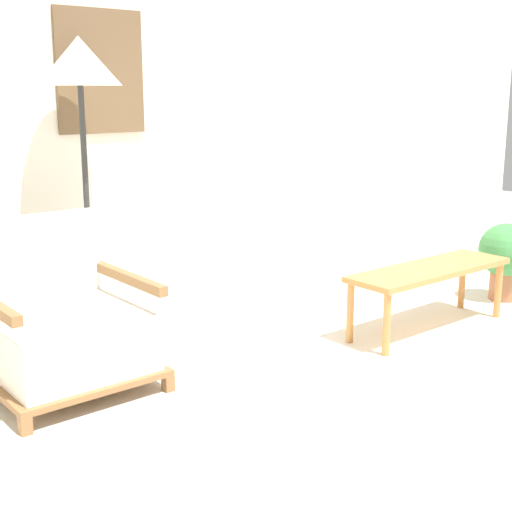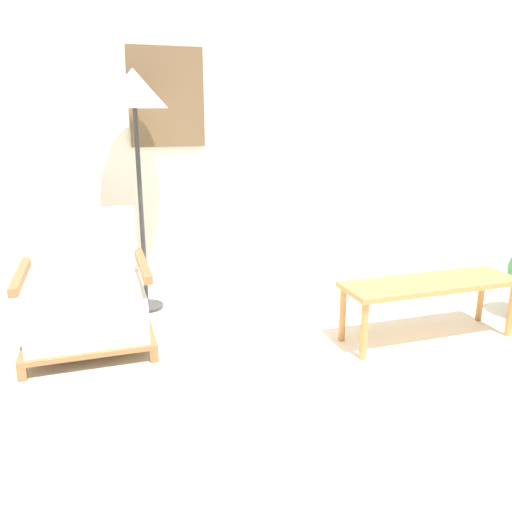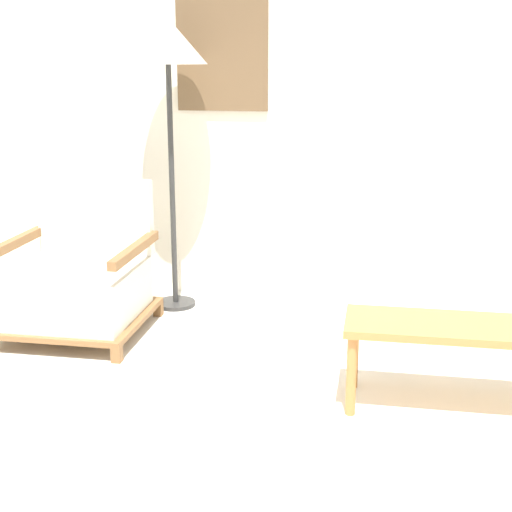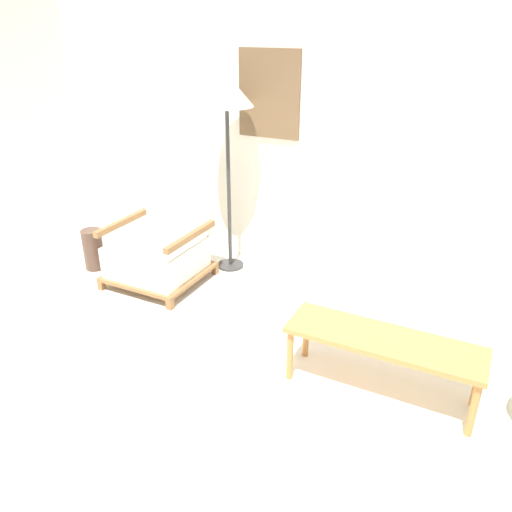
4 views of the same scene
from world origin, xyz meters
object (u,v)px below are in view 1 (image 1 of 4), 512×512
(coffee_table, at_px, (430,275))
(potted_plant, at_px, (506,254))
(armchair, at_px, (63,331))
(floor_lamp, at_px, (80,73))

(coffee_table, relative_size, potted_plant, 2.15)
(armchair, xyz_separation_m, potted_plant, (3.05, -0.53, 0.04))
(floor_lamp, relative_size, coffee_table, 1.48)
(armchair, relative_size, floor_lamp, 0.48)
(floor_lamp, distance_m, coffee_table, 2.35)
(floor_lamp, height_order, potted_plant, floor_lamp)
(coffee_table, bearing_deg, floor_lamp, 146.68)
(armchair, height_order, coffee_table, armchair)
(armchair, bearing_deg, coffee_table, -15.92)
(armchair, height_order, floor_lamp, floor_lamp)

